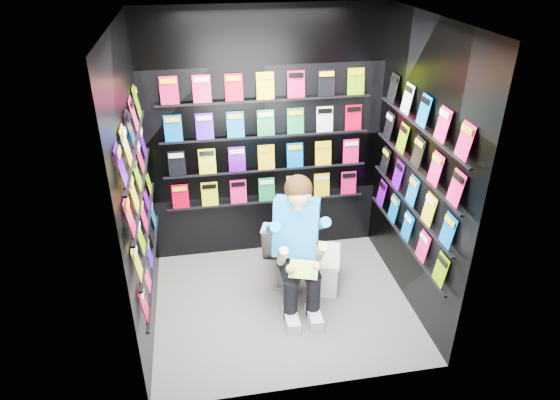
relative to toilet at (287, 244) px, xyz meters
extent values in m
plane|color=#60605D|center=(-0.13, -0.47, -0.37)|extent=(2.40, 2.40, 0.00)
plane|color=white|center=(-0.13, -0.47, 2.23)|extent=(2.40, 2.40, 0.00)
cube|color=black|center=(-0.13, 0.53, 0.93)|extent=(2.40, 0.04, 2.60)
cube|color=black|center=(-0.13, -1.47, 0.93)|extent=(2.40, 0.04, 2.60)
cube|color=black|center=(-1.33, -0.47, 0.93)|extent=(0.04, 2.00, 2.60)
cube|color=black|center=(1.07, -0.47, 0.93)|extent=(0.04, 2.00, 2.60)
imported|color=silver|center=(0.00, 0.00, 0.00)|extent=(0.64, 0.84, 0.73)
cube|color=white|center=(0.34, -0.24, -0.20)|extent=(0.36, 0.49, 0.33)
cube|color=white|center=(0.34, -0.24, -0.02)|extent=(0.39, 0.52, 0.03)
cube|color=green|center=(0.00, -0.73, 0.21)|extent=(0.28, 0.22, 0.11)
camera|label=1|loc=(-0.82, -4.15, 2.79)|focal=32.00mm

